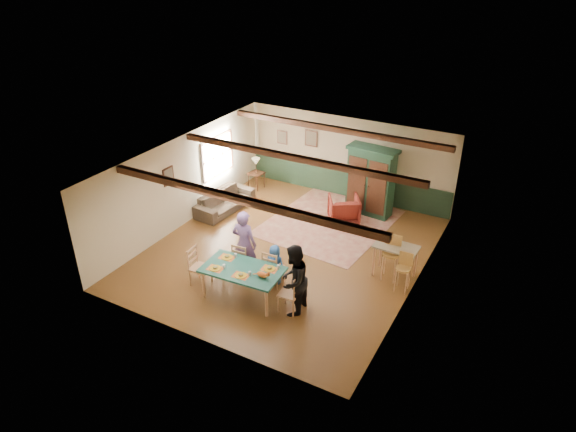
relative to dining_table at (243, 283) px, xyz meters
The scene contains 35 objects.
floor 2.32m from the dining_table, 91.18° to the left, with size 8.00×8.00×0.00m, color #573518.
wall_back 6.36m from the dining_table, 90.43° to the left, with size 7.00×0.02×2.70m, color beige.
wall_left 4.33m from the dining_table, 147.17° to the left, with size 0.02×8.00×2.70m, color beige.
wall_right 4.25m from the dining_table, 33.54° to the left, with size 0.02×8.00×2.70m, color beige.
ceiling 3.25m from the dining_table, 91.18° to the left, with size 7.00×8.00×0.02m, color silver.
wainscot_back 6.27m from the dining_table, 90.43° to the left, with size 6.95×0.03×0.90m, color #1B3222.
ceiling_beam_front 2.22m from the dining_table, 166.33° to the right, with size 6.95×0.16×0.16m, color black.
ceiling_beam_mid 3.48m from the dining_table, 91.00° to the left, with size 6.95×0.16×0.16m, color black.
ceiling_beam_back 5.73m from the dining_table, 90.51° to the left, with size 6.95×0.16×0.16m, color black.
window_left 5.44m from the dining_table, 131.40° to the left, with size 0.06×1.60×1.30m, color white, non-canonical shape.
picture_left_wall 4.13m from the dining_table, 154.35° to the left, with size 0.04×0.42×0.52m, color #7B7259, non-canonical shape.
picture_back_a 6.55m from the dining_table, 102.15° to the left, with size 0.45×0.04×0.55m, color #7B7259, non-canonical shape.
picture_back_b 6.84m from the dining_table, 111.35° to the left, with size 0.38×0.04×0.48m, color #7B7259, non-canonical shape.
dining_table is the anchor object (origin of this frame).
dining_chair_far_left 0.87m from the dining_table, 122.52° to the left, with size 0.44×0.46×1.00m, color tan, non-canonical shape.
dining_chair_far_right 0.87m from the dining_table, 64.41° to the left, with size 0.44×0.46×1.00m, color tan, non-canonical shape.
dining_chair_end_left 1.21m from the dining_table, behind, with size 0.44×0.46×1.00m, color tan, non-canonical shape.
dining_chair_end_right 1.21m from the dining_table, ahead, with size 0.44×0.46×1.00m, color tan, non-canonical shape.
person_man 1.07m from the dining_table, 120.03° to the left, with size 0.66×0.43×1.81m, color #72518B.
person_woman 1.40m from the dining_table, ahead, with size 0.84×0.66×1.73m, color black.
person_child 0.95m from the dining_table, 66.90° to the left, with size 0.52×0.34×1.06m, color #2858A2.
cat 0.76m from the dining_table, ahead, with size 0.38×0.15×0.19m, color orange, non-canonical shape.
place_setting_near_left 0.78m from the dining_table, 152.09° to the right, with size 0.42×0.32×0.11m, color gold, non-canonical shape.
place_setting_near_center 0.53m from the dining_table, 64.73° to the right, with size 0.42×0.32×0.11m, color gold, non-canonical shape.
place_setting_far_left 0.78m from the dining_table, 159.02° to the left, with size 0.42×0.32×0.11m, color gold, non-canonical shape.
place_setting_far_right 0.78m from the dining_table, 27.91° to the left, with size 0.42×0.32×0.11m, color gold, non-canonical shape.
area_rug 4.35m from the dining_table, 86.38° to the left, with size 3.30×3.92×0.01m, color beige.
armoire 5.64m from the dining_table, 78.93° to the left, with size 1.53×0.61×2.17m, color #143222.
armchair 4.63m from the dining_table, 82.37° to the left, with size 0.88×0.90×0.82m, color #48100E.
sofa 4.61m from the dining_table, 130.40° to the left, with size 2.13×0.83×0.62m, color #372D22.
end_table 6.14m from the dining_table, 118.93° to the left, with size 0.46×0.46×0.57m, color black, non-canonical shape.
table_lamp 6.15m from the dining_table, 118.93° to the left, with size 0.29×0.29×0.52m, color tan, non-canonical shape.
counter_table 3.84m from the dining_table, 41.56° to the left, with size 1.07×0.62×0.89m, color #BBB192, non-canonical shape.
bar_stool_left 3.69m from the dining_table, 40.32° to the left, with size 0.42×0.46×1.18m, color tan, non-canonical shape.
bar_stool_right 3.84m from the dining_table, 32.56° to the left, with size 0.35×0.39×1.00m, color tan, non-canonical shape.
Camera 1 is at (5.76, -10.50, 7.54)m, focal length 32.00 mm.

